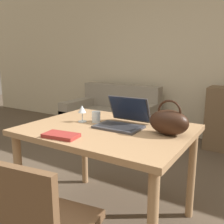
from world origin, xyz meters
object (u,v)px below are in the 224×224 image
(couch, at_px, (112,119))
(wine_glass, at_px, (82,110))
(drinking_glass, at_px, (96,117))
(laptop, at_px, (124,118))
(handbag, at_px, (169,122))

(couch, height_order, wine_glass, wine_glass)
(drinking_glass, bearing_deg, laptop, 6.17)
(drinking_glass, height_order, wine_glass, wine_glass)
(couch, xyz_separation_m, laptop, (1.25, -1.82, 0.55))
(laptop, bearing_deg, couch, 124.42)
(couch, bearing_deg, laptop, -55.58)
(couch, xyz_separation_m, wine_glass, (0.91, -1.89, 0.58))
(couch, distance_m, handbag, 2.52)
(laptop, bearing_deg, drinking_glass, -173.83)
(laptop, height_order, wine_glass, laptop)
(couch, bearing_deg, wine_glass, -64.34)
(laptop, distance_m, drinking_glass, 0.24)
(wine_glass, bearing_deg, couch, 115.66)
(handbag, bearing_deg, couch, 130.92)
(wine_glass, bearing_deg, laptop, 12.36)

